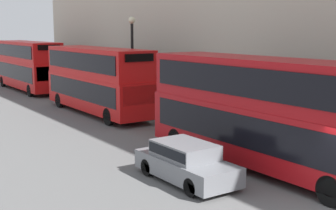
# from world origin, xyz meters

# --- Properties ---
(bus_leading) EXTENTS (2.59, 11.45, 4.33)m
(bus_leading) POSITION_xyz_m (1.60, 5.11, 2.39)
(bus_leading) COLOR #A80F14
(bus_leading) RESTS_ON ground
(bus_second_in_queue) EXTENTS (2.59, 10.71, 4.25)m
(bus_second_in_queue) POSITION_xyz_m (1.60, 19.68, 2.35)
(bus_second_in_queue) COLOR red
(bus_second_in_queue) RESTS_ON ground
(bus_third_in_queue) EXTENTS (2.59, 11.23, 4.34)m
(bus_third_in_queue) POSITION_xyz_m (1.60, 33.82, 2.40)
(bus_third_in_queue) COLOR red
(bus_third_in_queue) RESTS_ON ground
(car_dark_sedan) EXTENTS (1.80, 4.26, 1.42)m
(car_dark_sedan) POSITION_xyz_m (-1.80, 5.49, 0.75)
(car_dark_sedan) COLOR slate
(car_dark_sedan) RESTS_ON ground
(street_lamp) EXTENTS (0.44, 0.44, 6.20)m
(street_lamp) POSITION_xyz_m (3.52, 18.49, 3.85)
(street_lamp) COLOR black
(street_lamp) RESTS_ON ground
(pedestrian) EXTENTS (0.36, 0.36, 1.85)m
(pedestrian) POSITION_xyz_m (3.81, 16.48, 0.86)
(pedestrian) COLOR #334C6B
(pedestrian) RESTS_ON ground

